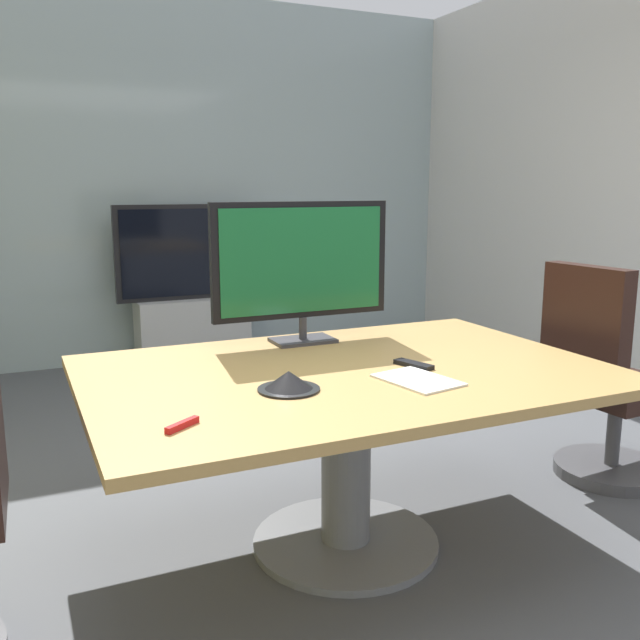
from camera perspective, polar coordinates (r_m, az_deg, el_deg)
ground_plane at (r=3.07m, az=1.13°, el=-17.20°), size 7.79×7.79×0.00m
wall_back_glass_partition at (r=5.95m, az=-13.37°, el=11.16°), size 5.36×0.10×2.98m
conference_table at (r=2.74m, az=2.19°, el=-7.47°), size 2.00×1.36×0.75m
office_chair_right at (r=3.68m, az=22.55°, el=-5.52°), size 0.61×0.59×1.09m
tv_monitor at (r=3.09m, az=-1.52°, el=4.69°), size 0.84×0.18×0.64m
wall_display_unit at (r=5.72m, az=-10.56°, el=0.72°), size 1.20×0.36×1.31m
conference_phone at (r=2.41m, az=-2.62°, el=-5.15°), size 0.22×0.22×0.07m
remote_control at (r=2.74m, az=7.79°, el=-3.68°), size 0.10×0.18×0.02m
whiteboard_marker at (r=2.09m, az=-11.38°, el=-8.54°), size 0.12×0.09×0.02m
paper_notepad at (r=2.55m, az=8.12°, el=-4.95°), size 0.26×0.33×0.01m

